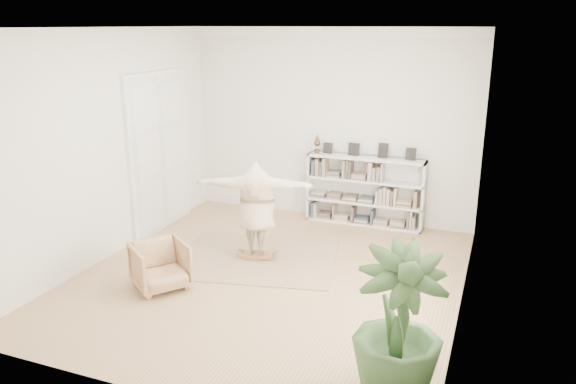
% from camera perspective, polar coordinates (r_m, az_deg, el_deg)
% --- Properties ---
extents(floor, '(6.00, 6.00, 0.00)m').
position_cam_1_polar(floor, '(8.52, -1.92, -8.61)').
color(floor, '#94744C').
rests_on(floor, ground).
extents(room_shell, '(6.00, 6.00, 6.00)m').
position_cam_1_polar(room_shell, '(10.47, 4.48, 15.92)').
color(room_shell, silver).
rests_on(room_shell, floor).
extents(doors, '(0.09, 1.78, 2.92)m').
position_cam_1_polar(doors, '(10.41, -12.95, 3.82)').
color(doors, white).
rests_on(doors, floor).
extents(bookshelf, '(2.20, 0.35, 1.64)m').
position_cam_1_polar(bookshelf, '(10.59, 7.78, 0.04)').
color(bookshelf, silver).
rests_on(bookshelf, floor).
extents(armchair, '(1.03, 1.02, 0.68)m').
position_cam_1_polar(armchair, '(8.27, -12.84, -7.30)').
color(armchair, tan).
rests_on(armchair, floor).
extents(rug, '(2.87, 2.48, 0.02)m').
position_cam_1_polar(rug, '(9.16, -3.13, -6.69)').
color(rug, tan).
rests_on(rug, floor).
extents(rocker_board, '(0.50, 0.36, 0.10)m').
position_cam_1_polar(rocker_board, '(9.14, -3.14, -6.39)').
color(rocker_board, brown).
rests_on(rocker_board, rug).
extents(person, '(1.95, 0.90, 1.53)m').
position_cam_1_polar(person, '(8.85, -3.22, -1.50)').
color(person, '#C6B195').
rests_on(person, rocker_board).
extents(houseplant, '(1.17, 1.17, 1.61)m').
position_cam_1_polar(houseplant, '(5.77, 11.15, -13.11)').
color(houseplant, '#335229').
rests_on(houseplant, floor).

